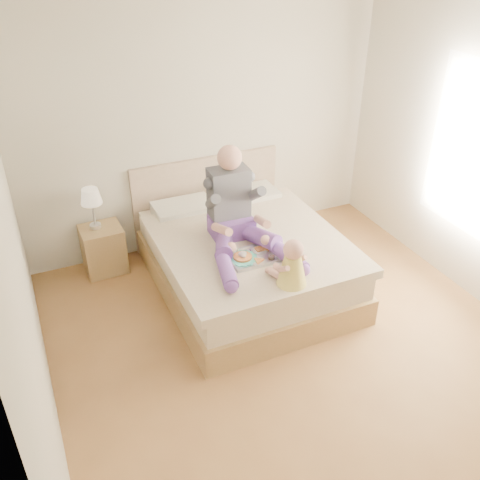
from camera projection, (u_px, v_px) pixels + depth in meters
name	position (u px, v px, depth m)	size (l,w,h in m)	color
room	(313.00, 191.00, 3.95)	(4.02, 4.22, 2.71)	brown
bed	(243.00, 256.00, 5.38)	(1.70, 2.18, 1.00)	olive
nightstand	(103.00, 249.00, 5.60)	(0.42, 0.38, 0.51)	olive
lamp	(91.00, 199.00, 5.31)	(0.21, 0.21, 0.44)	silver
adult	(236.00, 216.00, 4.92)	(0.79, 1.12, 0.93)	#60388E
tray	(252.00, 255.00, 4.80)	(0.43, 0.34, 0.12)	silver
baby	(291.00, 266.00, 4.40)	(0.30, 0.38, 0.42)	gold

